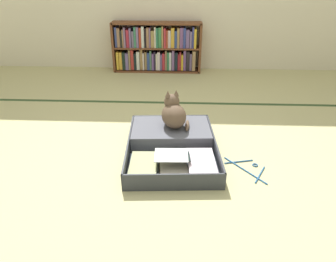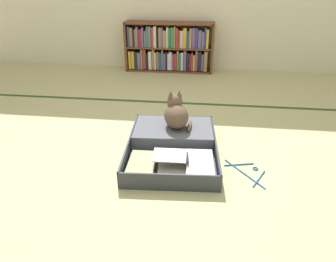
# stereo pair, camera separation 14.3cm
# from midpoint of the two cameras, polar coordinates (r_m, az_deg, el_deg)

# --- Properties ---
(ground_plane) EXTENTS (10.00, 10.00, 0.00)m
(ground_plane) POSITION_cam_midpoint_polar(r_m,az_deg,el_deg) (2.30, -4.40, -5.14)
(ground_plane) COLOR #C5BE84
(tatami_border) EXTENTS (4.80, 0.05, 0.00)m
(tatami_border) POSITION_cam_midpoint_polar(r_m,az_deg,el_deg) (3.27, -2.21, 5.30)
(tatami_border) COLOR #344E29
(tatami_border) RESTS_ON ground_plane
(bookshelf) EXTENTS (1.19, 0.24, 0.65)m
(bookshelf) POSITION_cam_midpoint_polar(r_m,az_deg,el_deg) (4.31, -3.18, 15.10)
(bookshelf) COLOR brown
(bookshelf) RESTS_ON ground_plane
(open_suitcase) EXTENTS (0.71, 0.92, 0.13)m
(open_suitcase) POSITION_cam_midpoint_polar(r_m,az_deg,el_deg) (2.39, -0.96, -2.26)
(open_suitcase) COLOR #34383F
(open_suitcase) RESTS_ON ground_plane
(black_cat) EXTENTS (0.26, 0.30, 0.29)m
(black_cat) POSITION_cam_midpoint_polar(r_m,az_deg,el_deg) (2.45, -0.66, 3.24)
(black_cat) COLOR brown
(black_cat) RESTS_ON open_suitcase
(clothes_hanger) EXTENTS (0.28, 0.32, 0.01)m
(clothes_hanger) POSITION_cam_midpoint_polar(r_m,az_deg,el_deg) (2.24, 12.92, -6.81)
(clothes_hanger) COLOR #265B94
(clothes_hanger) RESTS_ON ground_plane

